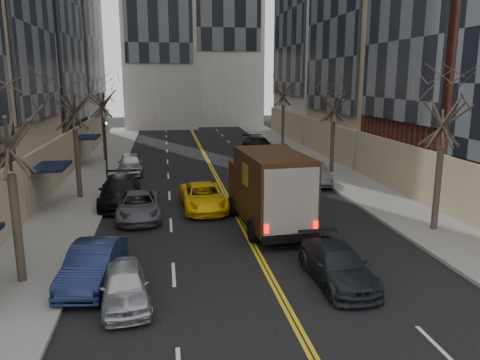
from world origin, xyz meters
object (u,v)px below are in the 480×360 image
at_px(ups_truck, 269,190).
at_px(pedestrian, 247,188).
at_px(taxi, 203,197).
at_px(observer_sedan, 337,265).

bearing_deg(ups_truck, pedestrian, 88.86).
relative_size(taxi, pedestrian, 3.14).
bearing_deg(observer_sedan, ups_truck, 97.93).
bearing_deg(ups_truck, observer_sedan, -84.43).
distance_m(ups_truck, observer_sedan, 6.67).
height_order(taxi, pedestrian, pedestrian).
xyz_separation_m(ups_truck, observer_sedan, (1.06, -6.46, -1.25)).
distance_m(observer_sedan, pedestrian, 11.47).
height_order(ups_truck, taxi, ups_truck).
bearing_deg(taxi, ups_truck, -55.28).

